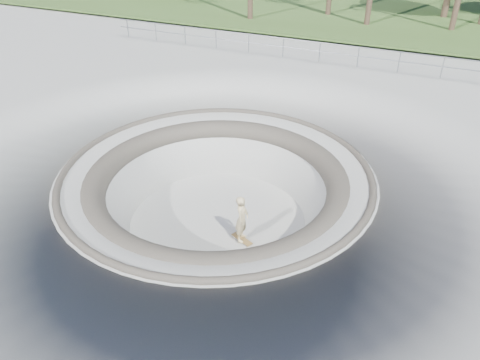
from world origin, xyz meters
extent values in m
plane|color=#A9A9A4|center=(0.00, 0.00, 0.00)|extent=(180.00, 180.00, 0.00)
torus|color=#A9A9A4|center=(0.00, 0.00, -2.00)|extent=(14.00, 14.00, 4.00)
cylinder|color=#A9A9A4|center=(0.00, 0.00, -1.95)|extent=(6.60, 6.60, 0.10)
torus|color=#504A40|center=(0.00, 0.00, -0.02)|extent=(10.24, 10.24, 0.24)
torus|color=#504A40|center=(0.00, 0.00, -0.45)|extent=(8.91, 8.91, 0.81)
ellipsoid|color=brown|center=(-22.00, 55.00, -6.44)|extent=(50.40, 36.00, 23.40)
ellipsoid|color=brown|center=(8.00, 60.00, -7.87)|extent=(61.60, 44.00, 28.60)
cylinder|color=gray|center=(0.00, 12.00, 1.17)|extent=(25.00, 0.05, 0.05)
cylinder|color=gray|center=(0.00, 12.00, 0.72)|extent=(25.00, 0.05, 0.05)
cube|color=olive|center=(1.25, -0.75, -1.82)|extent=(0.84, 0.56, 0.02)
cylinder|color=#A3A3A8|center=(1.25, -0.75, -1.86)|extent=(0.10, 0.17, 0.04)
cylinder|color=#A3A3A8|center=(1.25, -0.75, -1.86)|extent=(0.10, 0.17, 0.04)
cylinder|color=beige|center=(1.25, -0.75, -1.87)|extent=(0.07, 0.05, 0.06)
cylinder|color=beige|center=(1.25, -0.75, -1.87)|extent=(0.07, 0.05, 0.06)
cylinder|color=beige|center=(1.25, -0.75, -1.87)|extent=(0.07, 0.05, 0.06)
cylinder|color=beige|center=(1.25, -0.75, -1.87)|extent=(0.07, 0.05, 0.06)
imported|color=#D3BD88|center=(1.25, -0.75, -1.00)|extent=(0.46, 0.64, 1.62)
camera|label=1|loc=(6.05, -11.64, 7.88)|focal=35.00mm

